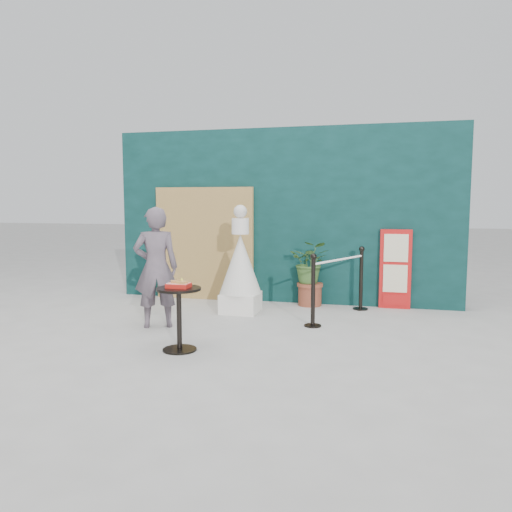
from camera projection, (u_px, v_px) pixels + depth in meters
name	position (u px, v px, depth m)	size (l,w,h in m)	color
ground	(231.00, 352.00, 5.82)	(60.00, 60.00, 0.00)	#ADAAA5
back_wall	(284.00, 216.00, 8.70)	(6.00, 0.30, 3.00)	black
bamboo_fence	(204.00, 244.00, 8.89)	(1.80, 0.08, 2.00)	tan
woman	(156.00, 267.00, 6.91)	(0.61, 0.40, 1.68)	#62545F
menu_board	(395.00, 269.00, 8.13)	(0.50, 0.07, 1.30)	red
statue	(240.00, 269.00, 7.84)	(0.66, 0.66, 1.70)	white
cafe_table	(179.00, 309.00, 5.83)	(0.52, 0.52, 0.75)	black
food_basket	(179.00, 284.00, 5.80)	(0.26, 0.19, 0.11)	red
planter	(310.00, 268.00, 8.37)	(0.65, 0.56, 1.10)	brown
stanchion_barrier	(339.00, 285.00, 7.51)	(0.84, 1.54, 1.03)	black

